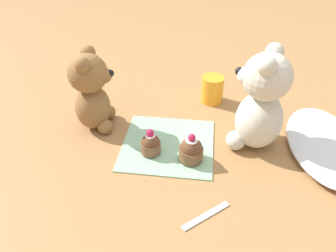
# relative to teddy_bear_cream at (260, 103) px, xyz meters

# --- Properties ---
(ground_plane) EXTENTS (4.00, 4.00, 0.00)m
(ground_plane) POSITION_rel_teddy_bear_cream_xyz_m (0.04, -0.20, -0.11)
(ground_plane) COLOR #9E7042
(knitted_placemat) EXTENTS (0.21, 0.21, 0.01)m
(knitted_placemat) POSITION_rel_teddy_bear_cream_xyz_m (0.04, -0.20, -0.11)
(knitted_placemat) COLOR #8EBC99
(knitted_placemat) RESTS_ON ground_plane
(tulle_cloth) EXTENTS (0.30, 0.17, 0.03)m
(tulle_cloth) POSITION_rel_teddy_bear_cream_xyz_m (0.00, 0.16, -0.10)
(tulle_cloth) COLOR silver
(tulle_cloth) RESTS_ON ground_plane
(teddy_bear_cream) EXTENTS (0.15, 0.14, 0.24)m
(teddy_bear_cream) POSITION_rel_teddy_bear_cream_xyz_m (0.00, 0.00, 0.00)
(teddy_bear_cream) COLOR beige
(teddy_bear_cream) RESTS_ON ground_plane
(teddy_bear_tan) EXTENTS (0.11, 0.11, 0.20)m
(teddy_bear_tan) POSITION_rel_teddy_bear_cream_xyz_m (-0.02, -0.39, -0.01)
(teddy_bear_tan) COLOR olive
(teddy_bear_tan) RESTS_ON ground_plane
(cupcake_near_cream_bear) EXTENTS (0.05, 0.05, 0.07)m
(cupcake_near_cream_bear) POSITION_rel_teddy_bear_cream_xyz_m (0.08, -0.14, -0.08)
(cupcake_near_cream_bear) COLOR brown
(cupcake_near_cream_bear) RESTS_ON knitted_placemat
(cupcake_near_tan_bear) EXTENTS (0.05, 0.05, 0.06)m
(cupcake_near_tan_bear) POSITION_rel_teddy_bear_cream_xyz_m (0.07, -0.24, -0.08)
(cupcake_near_tan_bear) COLOR brown
(cupcake_near_tan_bear) RESTS_ON knitted_placemat
(juice_glass) EXTENTS (0.06, 0.06, 0.08)m
(juice_glass) POSITION_rel_teddy_bear_cream_xyz_m (-0.18, -0.10, -0.07)
(juice_glass) COLOR orange
(juice_glass) RESTS_ON ground_plane
(teaspoon) EXTENTS (0.08, 0.09, 0.01)m
(teaspoon) POSITION_rel_teddy_bear_cream_xyz_m (0.23, -0.10, -0.11)
(teaspoon) COLOR silver
(teaspoon) RESTS_ON ground_plane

